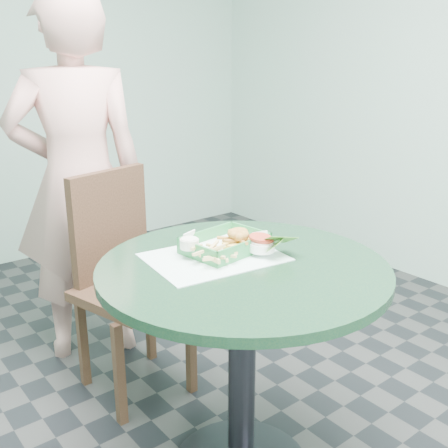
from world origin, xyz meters
TOP-DOWN VIEW (x-y plane):
  - cafe_table at (0.00, 0.00)m, footprint 0.89×0.89m
  - dining_chair at (-0.04, 0.73)m, footprint 0.39×0.39m
  - diner_person at (-0.05, 1.09)m, footprint 0.79×0.65m
  - placemat at (-0.04, 0.10)m, footprint 0.44×0.35m
  - food_basket at (0.02, 0.12)m, footprint 0.25×0.18m
  - crab_sandwich at (0.05, 0.09)m, footprint 0.11×0.11m
  - fries_pile at (-0.07, 0.09)m, footprint 0.12×0.13m
  - sauce_ramekin at (-0.10, 0.15)m, footprint 0.06×0.06m
  - garnish_cup at (0.09, 0.00)m, footprint 0.12×0.12m

SIDE VIEW (x-z plane):
  - dining_chair at x=-0.04m, z-range 0.07..1.00m
  - cafe_table at x=0.00m, z-range 0.21..0.96m
  - placemat at x=-0.04m, z-range 0.75..0.75m
  - food_basket at x=0.02m, z-range 0.74..0.79m
  - fries_pile at x=-0.07m, z-range 0.77..0.81m
  - garnish_cup at x=0.09m, z-range 0.77..0.82m
  - crab_sandwich at x=0.05m, z-range 0.76..0.83m
  - sauce_ramekin at x=-0.10m, z-range 0.78..0.82m
  - diner_person at x=-0.05m, z-range 0.00..1.86m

